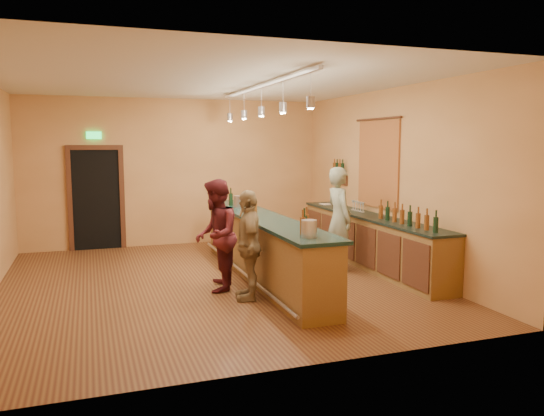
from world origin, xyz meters
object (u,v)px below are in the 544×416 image
object	(u,v)px
bar_stool	(285,230)
bartender	(339,219)
customer_a	(216,235)
back_counter	(370,240)
customer_b	(248,245)
tasting_bar	(262,242)

from	to	relation	value
bar_stool	bartender	bearing A→B (deg)	-75.74
customer_a	back_counter	bearing A→B (deg)	119.65
bartender	back_counter	bearing A→B (deg)	-79.74
back_counter	customer_b	xyz separation A→B (m)	(-2.68, -1.26, 0.31)
tasting_bar	bartender	distance (m)	1.48
tasting_bar	customer_a	size ratio (longest dim) A/B	2.99
back_counter	customer_a	distance (m)	3.11
bar_stool	back_counter	bearing A→B (deg)	-53.51
customer_a	customer_b	world-z (taller)	customer_a
bartender	bar_stool	size ratio (longest dim) A/B	2.83
customer_b	bar_stool	distance (m)	3.18
back_counter	bar_stool	size ratio (longest dim) A/B	7.05
customer_a	customer_b	bearing A→B (deg)	46.41
tasting_bar	bar_stool	xyz separation A→B (m)	(1.04, 1.66, -0.11)
tasting_bar	customer_b	bearing A→B (deg)	-117.04
customer_b	tasting_bar	bearing A→B (deg)	164.47
back_counter	customer_b	world-z (taller)	customer_b
back_counter	tasting_bar	bearing A→B (deg)	-175.15
customer_b	bartender	bearing A→B (deg)	131.20
back_counter	bartender	xyz separation A→B (m)	(-0.69, -0.12, 0.43)
back_counter	customer_b	size ratio (longest dim) A/B	2.87
customer_a	bar_stool	xyz separation A→B (m)	(1.92, 2.13, -0.35)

